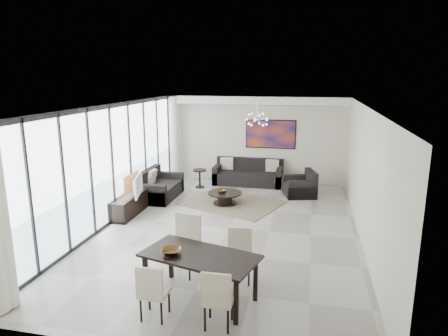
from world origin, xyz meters
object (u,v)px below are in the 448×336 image
(tv_console, at_px, (130,204))
(dining_table, at_px, (200,260))
(coffee_table, at_px, (225,197))
(sofa_main, at_px, (248,176))
(television, at_px, (135,185))

(tv_console, distance_m, dining_table, 4.64)
(coffee_table, xyz_separation_m, sofa_main, (0.31, 2.26, 0.09))
(dining_table, bearing_deg, television, 127.68)
(sofa_main, bearing_deg, tv_console, -125.72)
(television, height_order, dining_table, television)
(sofa_main, xyz_separation_m, television, (-2.43, -3.60, 0.51))
(sofa_main, height_order, television, television)
(coffee_table, distance_m, tv_console, 2.64)
(tv_console, xyz_separation_m, dining_table, (2.92, -3.58, 0.43))
(tv_console, bearing_deg, dining_table, -50.77)
(tv_console, bearing_deg, sofa_main, 54.28)
(television, bearing_deg, tv_console, 74.18)
(tv_console, distance_m, television, 0.56)
(sofa_main, bearing_deg, television, -123.97)
(sofa_main, xyz_separation_m, dining_table, (0.33, -7.17, 0.41))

